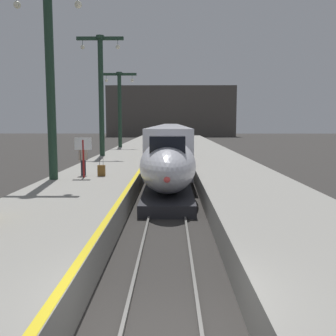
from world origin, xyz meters
The scene contains 13 objects.
platform_left centered at (-4.05, 24.75, 0.53)m, with size 4.80×110.00×1.05m, color gray.
platform_right centered at (4.05, 24.75, 0.53)m, with size 4.80×110.00×1.05m, color gray.
platform_left_safety_stripe centered at (-1.77, 24.75, 1.05)m, with size 0.20×107.80×0.01m, color yellow.
rail_main_left centered at (-0.75, 27.50, 0.06)m, with size 0.08×110.00×0.12m, color slate.
rail_main_right centered at (0.75, 27.50, 0.06)m, with size 0.08×110.00×0.12m, color slate.
highspeed_train_main centered at (0.00, 46.16, 1.97)m, with size 2.92×76.28×3.60m.
station_column_mid centered at (-5.90, 13.15, 6.79)m, with size 4.00×0.68×9.60m.
station_column_far centered at (-5.90, 27.27, 7.13)m, with size 4.00×0.68×10.23m.
station_column_distant centered at (-5.90, 39.16, 6.31)m, with size 4.00×0.68×8.69m.
passenger_near_edge centered at (-4.70, 14.68, 2.04)m, with size 0.42×0.44×1.69m.
rolling_suitcase centered at (-3.65, 14.38, 1.35)m, with size 0.40×0.22×0.98m.
departure_info_board centered at (-4.49, 13.82, 2.56)m, with size 0.90×0.10×2.12m.
terminus_back_wall centered at (0.00, 102.00, 7.00)m, with size 36.00×2.00×14.00m, color #4C4742.
Camera 1 is at (0.19, -6.56, 3.98)m, focal length 41.42 mm.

